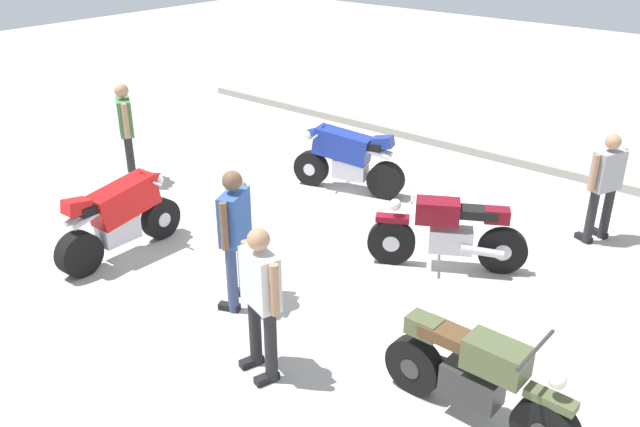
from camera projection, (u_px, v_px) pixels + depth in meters
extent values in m
plane|color=#B7B2A8|center=(316.00, 233.00, 9.81)|extent=(40.00, 40.00, 0.00)
cube|color=#9C978F|center=(467.00, 148.00, 12.98)|extent=(14.00, 0.30, 0.15)
cylinder|color=black|center=(161.00, 218.00, 9.58)|extent=(0.18, 0.60, 0.60)
cylinder|color=black|center=(79.00, 254.00, 8.62)|extent=(0.24, 0.61, 0.60)
cylinder|color=silver|center=(161.00, 218.00, 9.58)|extent=(0.19, 0.22, 0.21)
cylinder|color=silver|center=(79.00, 254.00, 8.62)|extent=(0.19, 0.22, 0.21)
cube|color=silver|center=(118.00, 230.00, 9.02)|extent=(0.30, 0.57, 0.32)
cube|color=red|center=(124.00, 200.00, 8.96)|extent=(0.39, 1.00, 0.57)
cone|color=red|center=(153.00, 178.00, 9.27)|extent=(0.35, 0.36, 0.39)
cube|color=black|center=(98.00, 205.00, 8.64)|extent=(0.28, 0.61, 0.12)
cube|color=red|center=(77.00, 207.00, 8.40)|extent=(0.23, 0.35, 0.23)
cylinder|color=silver|center=(86.00, 220.00, 8.46)|extent=(0.10, 0.40, 0.17)
cylinder|color=silver|center=(79.00, 216.00, 8.55)|extent=(0.10, 0.40, 0.17)
cylinder|color=silver|center=(145.00, 180.00, 9.16)|extent=(0.70, 0.06, 0.04)
sphere|color=silver|center=(158.00, 179.00, 9.34)|extent=(0.16, 0.16, 0.16)
cylinder|color=black|center=(311.00, 168.00, 11.38)|extent=(0.62, 0.31, 0.60)
cylinder|color=black|center=(386.00, 180.00, 10.88)|extent=(0.64, 0.38, 0.60)
cylinder|color=silver|center=(311.00, 168.00, 11.38)|extent=(0.25, 0.23, 0.21)
cylinder|color=silver|center=(386.00, 180.00, 10.88)|extent=(0.25, 0.23, 0.21)
cube|color=silver|center=(350.00, 169.00, 11.07)|extent=(0.61, 0.42, 0.32)
cube|color=navy|center=(343.00, 145.00, 10.96)|extent=(1.05, 0.61, 0.57)
cone|color=navy|center=(314.00, 132.00, 11.08)|extent=(0.43, 0.42, 0.39)
cube|color=black|center=(365.00, 144.00, 10.78)|extent=(0.65, 0.41, 0.12)
cube|color=navy|center=(383.00, 142.00, 10.63)|extent=(0.39, 0.30, 0.23)
cylinder|color=silver|center=(381.00, 151.00, 10.79)|extent=(0.40, 0.19, 0.17)
cylinder|color=silver|center=(378.00, 154.00, 10.66)|extent=(0.40, 0.19, 0.17)
cylinder|color=silver|center=(322.00, 132.00, 11.02)|extent=(0.22, 0.68, 0.04)
sphere|color=silver|center=(310.00, 135.00, 11.14)|extent=(0.16, 0.16, 0.16)
cylinder|color=black|center=(391.00, 242.00, 8.88)|extent=(0.61, 0.42, 0.64)
cylinder|color=black|center=(502.00, 251.00, 8.66)|extent=(0.61, 0.42, 0.64)
cylinder|color=silver|center=(391.00, 242.00, 8.88)|extent=(0.26, 0.23, 0.22)
cylinder|color=silver|center=(502.00, 251.00, 8.66)|extent=(0.26, 0.23, 0.22)
cube|color=silver|center=(451.00, 240.00, 8.72)|extent=(0.62, 0.52, 0.32)
cube|color=maroon|center=(438.00, 211.00, 8.58)|extent=(0.64, 0.56, 0.30)
cube|color=maroon|center=(393.00, 218.00, 8.73)|extent=(0.46, 0.36, 0.08)
cube|color=black|center=(473.00, 212.00, 8.50)|extent=(0.65, 0.53, 0.12)
cube|color=maroon|center=(497.00, 215.00, 8.46)|extent=(0.39, 0.35, 0.18)
cylinder|color=silver|center=(482.00, 252.00, 8.53)|extent=(0.54, 0.37, 0.16)
cylinder|color=silver|center=(413.00, 192.00, 8.52)|extent=(0.38, 0.62, 0.04)
sphere|color=silver|center=(395.00, 205.00, 8.64)|extent=(0.16, 0.16, 0.16)
cylinder|color=black|center=(414.00, 365.00, 6.56)|extent=(0.60, 0.17, 0.60)
cylinder|color=#333333|center=(414.00, 365.00, 6.56)|extent=(0.21, 0.18, 0.21)
cube|color=#333333|center=(472.00, 384.00, 6.15)|extent=(0.56, 0.29, 0.32)
cube|color=#515B38|center=(496.00, 358.00, 5.86)|extent=(0.56, 0.33, 0.30)
cube|color=#515B38|center=(551.00, 399.00, 5.62)|extent=(0.44, 0.17, 0.08)
cube|color=brown|center=(452.00, 336.00, 6.11)|extent=(0.60, 0.27, 0.12)
cube|color=#515B38|center=(424.00, 326.00, 6.30)|extent=(0.32, 0.22, 0.18)
cylinder|color=#333333|center=(443.00, 362.00, 6.52)|extent=(0.56, 0.12, 0.16)
cylinder|color=#333333|center=(536.00, 350.00, 5.56)|extent=(0.05, 0.70, 0.04)
sphere|color=silver|center=(558.00, 380.00, 5.51)|extent=(0.16, 0.16, 0.16)
cylinder|color=#262628|center=(607.00, 213.00, 9.53)|extent=(0.17, 0.17, 0.80)
cube|color=black|center=(599.00, 233.00, 9.73)|extent=(0.28, 0.19, 0.08)
cylinder|color=#262628|center=(591.00, 217.00, 9.39)|extent=(0.17, 0.17, 0.80)
cube|color=black|center=(583.00, 238.00, 9.59)|extent=(0.28, 0.19, 0.08)
cube|color=#99999E|center=(608.00, 171.00, 9.17)|extent=(0.38, 0.50, 0.56)
cylinder|color=tan|center=(621.00, 166.00, 9.27)|extent=(0.12, 0.12, 0.53)
cylinder|color=tan|center=(594.00, 173.00, 9.05)|extent=(0.12, 0.12, 0.53)
sphere|color=tan|center=(613.00, 142.00, 8.99)|extent=(0.22, 0.22, 0.22)
cylinder|color=#262628|center=(131.00, 162.00, 11.29)|extent=(0.18, 0.18, 0.87)
cube|color=black|center=(137.00, 183.00, 11.47)|extent=(0.22, 0.27, 0.08)
cylinder|color=#262628|center=(129.00, 155.00, 11.58)|extent=(0.18, 0.18, 0.87)
cube|color=black|center=(136.00, 176.00, 11.77)|extent=(0.22, 0.27, 0.08)
cube|color=#4C7F4C|center=(125.00, 117.00, 11.12)|extent=(0.53, 0.44, 0.61)
cylinder|color=tan|center=(126.00, 121.00, 10.86)|extent=(0.12, 0.12, 0.58)
cylinder|color=tan|center=(124.00, 111.00, 11.36)|extent=(0.12, 0.12, 0.58)
sphere|color=tan|center=(121.00, 91.00, 10.92)|extent=(0.23, 0.23, 0.23)
cylinder|color=#262628|center=(255.00, 330.00, 6.89)|extent=(0.16, 0.16, 0.83)
cube|color=black|center=(252.00, 361.00, 7.02)|extent=(0.17, 0.28, 0.08)
cylinder|color=#262628|center=(271.00, 346.00, 6.65)|extent=(0.16, 0.16, 0.83)
cube|color=black|center=(267.00, 378.00, 6.78)|extent=(0.17, 0.28, 0.08)
cube|color=silver|center=(260.00, 279.00, 6.47)|extent=(0.51, 0.34, 0.58)
cylinder|color=tan|center=(247.00, 266.00, 6.67)|extent=(0.11, 0.11, 0.55)
cylinder|color=tan|center=(274.00, 290.00, 6.25)|extent=(0.11, 0.11, 0.55)
sphere|color=tan|center=(258.00, 239.00, 6.28)|extent=(0.22, 0.22, 0.22)
cylinder|color=#384772|center=(243.00, 266.00, 8.08)|extent=(0.17, 0.17, 0.86)
cube|color=black|center=(240.00, 292.00, 8.26)|extent=(0.28, 0.20, 0.08)
cylinder|color=#384772|center=(232.00, 280.00, 7.78)|extent=(0.17, 0.17, 0.86)
cube|color=black|center=(229.00, 307.00, 7.96)|extent=(0.28, 0.20, 0.08)
cube|color=#3359A5|center=(234.00, 217.00, 7.61)|extent=(0.39, 0.53, 0.61)
cylinder|color=brown|center=(244.00, 206.00, 7.86)|extent=(0.12, 0.12, 0.57)
cylinder|color=brown|center=(224.00, 226.00, 7.36)|extent=(0.12, 0.12, 0.57)
sphere|color=brown|center=(232.00, 181.00, 7.42)|extent=(0.23, 0.23, 0.23)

